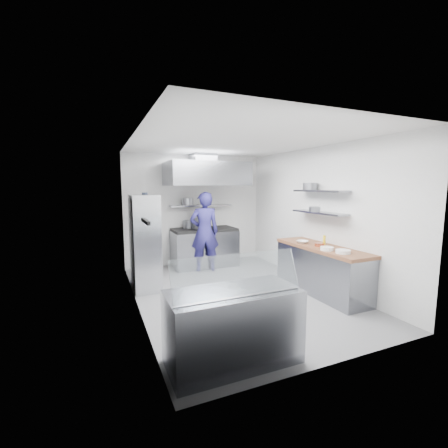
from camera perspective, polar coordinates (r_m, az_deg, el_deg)
name	(u,v)px	position (r m, az deg, el deg)	size (l,w,h in m)	color
floor	(236,293)	(5.83, 2.38, -12.98)	(5.00, 5.00, 0.00)	slate
ceiling	(237,142)	(5.53, 2.54, 15.40)	(5.00, 5.00, 0.00)	silver
wall_back	(195,210)	(7.82, -5.48, 2.71)	(3.60, 0.02, 2.80)	white
wall_front	(337,244)	(3.45, 20.73, -3.51)	(3.60, 0.02, 2.80)	white
wall_left	(136,225)	(5.00, -16.48, -0.12)	(5.00, 0.02, 2.80)	white
wall_right	(315,216)	(6.49, 16.96, 1.49)	(5.00, 0.02, 2.80)	white
gas_range	(204,248)	(7.62, -3.76, -4.63)	(1.60, 0.80, 0.90)	gray
cooktop	(204,229)	(7.53, -3.79, -1.05)	(1.57, 0.78, 0.06)	black
stock_pot_left	(189,224)	(7.60, -6.67, -0.02)	(0.31, 0.31, 0.20)	slate
stock_pot_mid	(199,224)	(7.53, -4.76, 0.09)	(0.37, 0.37, 0.24)	slate
over_range_shelf	(201,205)	(7.70, -4.42, 3.54)	(1.60, 0.30, 0.04)	gray
shelf_pot_a	(188,202)	(7.53, -6.95, 4.26)	(0.28, 0.28, 0.18)	slate
extractor_hood	(206,174)	(7.29, -3.42, 9.47)	(1.90, 1.15, 0.55)	gray
hood_duct	(203,159)	(7.53, -4.03, 12.30)	(0.55, 0.55, 0.24)	slate
red_firebox	(147,211)	(7.48, -14.51, 2.45)	(0.22, 0.10, 0.26)	red
chef	(205,232)	(7.08, -3.73, -1.50)	(0.69, 0.45, 1.88)	navy
wire_rack	(145,242)	(6.06, -14.87, -3.36)	(0.50, 0.90, 1.85)	silver
rack_bin_a	(144,248)	(6.15, -14.93, -4.39)	(0.15, 0.19, 0.17)	white
rack_bin_b	(142,221)	(6.34, -15.42, 0.51)	(0.15, 0.20, 0.18)	yellow
rack_jar	(145,197)	(6.09, -14.82, 4.98)	(0.11, 0.11, 0.18)	black
knife_strip	(146,221)	(4.10, -14.72, 0.49)	(0.04, 0.55, 0.05)	black
prep_counter_base	(321,271)	(6.01, 17.96, -8.51)	(0.62, 2.00, 0.84)	gray
prep_counter_top	(322,248)	(5.91, 18.13, -4.30)	(0.65, 2.04, 0.06)	brown
plate_stack_a	(343,252)	(5.38, 21.73, -4.91)	(0.24, 0.24, 0.06)	white
plate_stack_b	(327,249)	(5.54, 19.01, -4.45)	(0.22, 0.22, 0.06)	white
copper_pan	(319,245)	(5.87, 17.73, -3.76)	(0.17, 0.17, 0.06)	#C75D38
squeeze_bottle	(324,240)	(6.04, 18.55, -2.91)	(0.05, 0.05, 0.18)	yellow
mixing_bowl	(302,242)	(6.08, 14.70, -3.31)	(0.21, 0.21, 0.05)	white
wall_shelf_lower	(319,213)	(6.15, 17.65, 2.10)	(0.30, 1.30, 0.04)	gray
wall_shelf_upper	(320,191)	(6.12, 17.80, 6.01)	(0.30, 1.30, 0.04)	gray
shelf_pot_c	(315,209)	(6.01, 16.88, 2.69)	(0.22, 0.22, 0.10)	slate
shelf_pot_d	(310,186)	(6.35, 16.05, 6.92)	(0.28, 0.28, 0.14)	slate
display_case	(233,327)	(3.61, 1.72, -18.93)	(1.50, 0.70, 0.85)	gray
display_glass	(238,274)	(3.27, 2.66, -9.58)	(1.47, 0.02, 0.45)	silver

